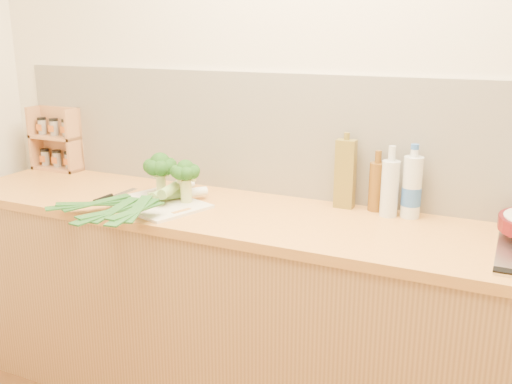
% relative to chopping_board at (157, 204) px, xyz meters
% --- Properties ---
extents(room_shell, '(3.50, 3.50, 3.50)m').
position_rel_chopping_board_xyz_m(room_shell, '(0.60, 0.38, 0.26)').
color(room_shell, beige).
rests_on(room_shell, ground).
extents(counter, '(3.20, 0.62, 0.90)m').
position_rel_chopping_board_xyz_m(counter, '(0.60, 0.09, -0.46)').
color(counter, '#AC7E47').
rests_on(counter, ground).
extents(chopping_board, '(0.48, 0.41, 0.01)m').
position_rel_chopping_board_xyz_m(chopping_board, '(0.00, 0.00, 0.00)').
color(chopping_board, silver).
rests_on(chopping_board, counter).
extents(broccoli_left, '(0.15, 0.15, 0.19)m').
position_rel_chopping_board_xyz_m(broccoli_left, '(-0.06, 0.11, 0.13)').
color(broccoli_left, '#B8C673').
rests_on(broccoli_left, chopping_board).
extents(broccoli_right, '(0.12, 0.13, 0.18)m').
position_rel_chopping_board_xyz_m(broccoli_right, '(0.11, 0.06, 0.13)').
color(broccoli_right, '#B8C673').
rests_on(broccoli_right, chopping_board).
extents(leek_front, '(0.48, 0.54, 0.04)m').
position_rel_chopping_board_xyz_m(leek_front, '(-0.04, -0.02, 0.03)').
color(leek_front, white).
rests_on(leek_front, chopping_board).
extents(leek_mid, '(0.15, 0.67, 0.04)m').
position_rel_chopping_board_xyz_m(leek_mid, '(0.02, -0.06, 0.05)').
color(leek_mid, white).
rests_on(leek_mid, chopping_board).
extents(leek_back, '(0.16, 0.65, 0.04)m').
position_rel_chopping_board_xyz_m(leek_back, '(0.07, -0.07, 0.07)').
color(leek_back, white).
rests_on(leek_back, chopping_board).
extents(chefs_knife, '(0.04, 0.27, 0.02)m').
position_rel_chopping_board_xyz_m(chefs_knife, '(-0.25, -0.01, 0.00)').
color(chefs_knife, silver).
rests_on(chefs_knife, counter).
extents(spice_rack, '(0.28, 0.11, 0.33)m').
position_rel_chopping_board_xyz_m(spice_rack, '(-0.85, 0.33, 0.14)').
color(spice_rack, tan).
rests_on(spice_rack, counter).
extents(oil_tin, '(0.08, 0.05, 0.32)m').
position_rel_chopping_board_xyz_m(oil_tin, '(0.72, 0.31, 0.14)').
color(oil_tin, olive).
rests_on(oil_tin, counter).
extents(glass_bottle, '(0.07, 0.07, 0.28)m').
position_rel_chopping_board_xyz_m(glass_bottle, '(0.92, 0.28, 0.11)').
color(glass_bottle, silver).
rests_on(glass_bottle, counter).
extents(amber_bottle, '(0.06, 0.06, 0.25)m').
position_rel_chopping_board_xyz_m(amber_bottle, '(0.85, 0.33, 0.10)').
color(amber_bottle, brown).
rests_on(amber_bottle, counter).
extents(water_bottle, '(0.08, 0.08, 0.27)m').
position_rel_chopping_board_xyz_m(water_bottle, '(1.00, 0.30, 0.11)').
color(water_bottle, silver).
rests_on(water_bottle, counter).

